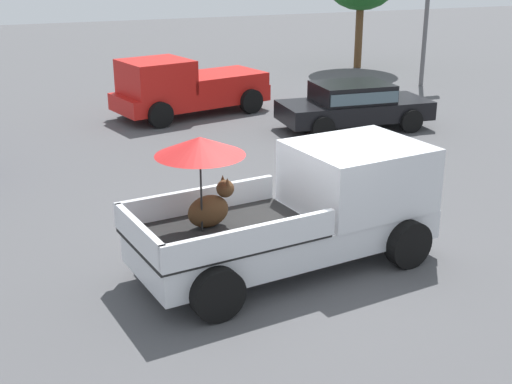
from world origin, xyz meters
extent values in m
plane|color=#4C4C4F|center=(0.00, 0.00, 0.00)|extent=(80.00, 80.00, 0.00)
cylinder|color=black|center=(1.59, 1.22, 0.40)|extent=(0.83, 0.39, 0.80)
cylinder|color=black|center=(1.87, -0.72, 0.40)|extent=(0.83, 0.39, 0.80)
cylinder|color=black|center=(-1.87, 0.72, 0.40)|extent=(0.83, 0.39, 0.80)
cylinder|color=black|center=(-1.59, -1.22, 0.40)|extent=(0.83, 0.39, 0.80)
cube|color=silver|center=(0.00, 0.00, 0.57)|extent=(5.21, 2.50, 0.50)
cube|color=silver|center=(1.39, 0.20, 1.36)|extent=(2.34, 2.14, 1.08)
cube|color=#4C606B|center=(2.38, 0.34, 1.56)|extent=(0.31, 1.71, 0.64)
cube|color=black|center=(-1.14, -0.16, 0.85)|extent=(3.03, 2.22, 0.06)
cube|color=silver|center=(-1.27, 0.75, 1.08)|extent=(2.79, 0.50, 0.40)
cube|color=silver|center=(-1.01, -1.08, 1.08)|extent=(2.79, 0.50, 0.40)
cube|color=silver|center=(-2.47, -0.36, 1.08)|extent=(0.36, 1.84, 0.40)
ellipsoid|color=#472D19|center=(-1.30, 0.06, 1.14)|extent=(0.72, 0.41, 0.52)
sphere|color=#472D19|center=(-1.00, 0.11, 1.46)|extent=(0.32, 0.32, 0.28)
cone|color=#472D19|center=(-1.01, 0.19, 1.60)|extent=(0.10, 0.10, 0.12)
cone|color=#472D19|center=(-0.99, 0.03, 1.60)|extent=(0.10, 0.10, 0.12)
cylinder|color=black|center=(-1.45, -0.07, 1.51)|extent=(0.03, 0.03, 1.26)
cone|color=red|center=(-1.45, -0.07, 2.24)|extent=(1.54, 1.54, 0.28)
cylinder|color=black|center=(0.28, 9.74, 0.38)|extent=(0.80, 0.43, 0.76)
cylinder|color=black|center=(-0.18, 11.59, 0.38)|extent=(0.80, 0.43, 0.76)
cylinder|color=black|center=(3.38, 10.51, 0.38)|extent=(0.80, 0.43, 0.76)
cylinder|color=black|center=(2.93, 12.35, 0.38)|extent=(0.80, 0.43, 0.76)
cube|color=red|center=(1.60, 11.05, 0.55)|extent=(5.09, 2.90, 0.50)
cube|color=red|center=(0.44, 10.76, 1.30)|extent=(2.28, 2.20, 1.00)
cube|color=red|center=(2.57, 11.29, 1.00)|extent=(3.05, 2.40, 0.40)
cylinder|color=black|center=(6.86, 8.41, 0.33)|extent=(0.67, 0.26, 0.66)
cylinder|color=black|center=(6.75, 6.65, 0.33)|extent=(0.67, 0.26, 0.66)
cylinder|color=black|center=(4.16, 8.57, 0.33)|extent=(0.67, 0.26, 0.66)
cylinder|color=black|center=(4.06, 6.81, 0.33)|extent=(0.67, 0.26, 0.66)
cube|color=black|center=(5.46, 7.61, 0.55)|extent=(4.40, 2.02, 0.52)
cube|color=black|center=(5.36, 7.61, 1.05)|extent=(2.19, 1.72, 0.56)
cube|color=#4C606B|center=(5.36, 7.61, 1.05)|extent=(2.14, 1.80, 0.32)
cylinder|color=#59595B|center=(10.95, 12.37, 1.89)|extent=(0.16, 0.16, 3.78)
cylinder|color=brown|center=(10.73, 16.86, 1.47)|extent=(0.32, 0.32, 2.94)
camera|label=1|loc=(-4.20, -9.46, 5.03)|focal=48.38mm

